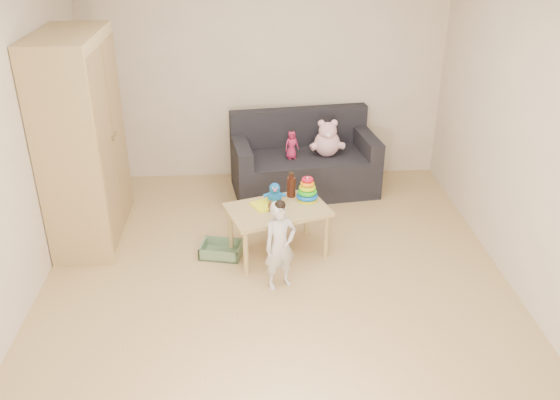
{
  "coord_description": "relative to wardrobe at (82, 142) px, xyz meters",
  "views": [
    {
      "loc": [
        -0.2,
        -4.26,
        2.94
      ],
      "look_at": [
        0.05,
        0.25,
        0.65
      ],
      "focal_mm": 38.0,
      "sensor_mm": 36.0,
      "label": 1
    }
  ],
  "objects": [
    {
      "name": "room",
      "position": [
        1.72,
        -0.86,
        0.32
      ],
      "size": [
        4.5,
        4.5,
        4.5
      ],
      "color": "tan",
      "rests_on": "ground"
    },
    {
      "name": "wardrobe",
      "position": [
        0.0,
        0.0,
        0.0
      ],
      "size": [
        0.54,
        1.09,
        1.96
      ],
      "primitive_type": "cube",
      "color": "tan",
      "rests_on": "ground"
    },
    {
      "name": "sofa",
      "position": [
        2.12,
        0.9,
        -0.76
      ],
      "size": [
        1.65,
        0.99,
        0.44
      ],
      "primitive_type": "cube",
      "rotation": [
        0.0,
        0.0,
        0.14
      ],
      "color": "black",
      "rests_on": "ground"
    },
    {
      "name": "play_table",
      "position": [
        1.76,
        -0.4,
        -0.75
      ],
      "size": [
        1.01,
        0.81,
        0.46
      ],
      "primitive_type": "cube",
      "rotation": [
        0.0,
        0.0,
        0.32
      ],
      "color": "tan",
      "rests_on": "ground"
    },
    {
      "name": "storage_bin",
      "position": [
        1.23,
        -0.42,
        -0.92
      ],
      "size": [
        0.42,
        0.35,
        0.11
      ],
      "primitive_type": null,
      "rotation": [
        0.0,
        0.0,
        -0.21
      ],
      "color": "#60825E",
      "rests_on": "ground"
    },
    {
      "name": "toddler",
      "position": [
        1.75,
        -0.93,
        -0.6
      ],
      "size": [
        0.34,
        0.29,
        0.77
      ],
      "primitive_type": "imported",
      "rotation": [
        0.0,
        0.0,
        0.43
      ],
      "color": "silver",
      "rests_on": "ground"
    },
    {
      "name": "pink_bear",
      "position": [
        2.36,
        0.87,
        -0.37
      ],
      "size": [
        0.38,
        0.35,
        0.34
      ],
      "primitive_type": null,
      "rotation": [
        0.0,
        0.0,
        0.38
      ],
      "color": "#F3B3C2",
      "rests_on": "sofa"
    },
    {
      "name": "doll",
      "position": [
        1.97,
        0.81,
        -0.39
      ],
      "size": [
        0.18,
        0.15,
        0.3
      ],
      "primitive_type": "imported",
      "rotation": [
        0.0,
        0.0,
        0.34
      ],
      "color": "#C22457",
      "rests_on": "sofa"
    },
    {
      "name": "ring_stacker",
      "position": [
        2.04,
        -0.26,
        -0.42
      ],
      "size": [
        0.2,
        0.2,
        0.23
      ],
      "color": "#D6DC0B",
      "rests_on": "play_table"
    },
    {
      "name": "brown_bottle",
      "position": [
        1.9,
        -0.17,
        -0.41
      ],
      "size": [
        0.08,
        0.08,
        0.24
      ],
      "color": "black",
      "rests_on": "play_table"
    },
    {
      "name": "blue_plush",
      "position": [
        1.74,
        -0.29,
        -0.41
      ],
      "size": [
        0.18,
        0.14,
        0.2
      ],
      "primitive_type": null,
      "rotation": [
        0.0,
        0.0,
        0.06
      ],
      "color": "blue",
      "rests_on": "play_table"
    },
    {
      "name": "wooden_figure",
      "position": [
        1.69,
        -0.46,
        -0.46
      ],
      "size": [
        0.04,
        0.04,
        0.11
      ],
      "primitive_type": null,
      "rotation": [
        0.0,
        0.0,
        -0.0
      ],
      "color": "brown",
      "rests_on": "play_table"
    },
    {
      "name": "yellow_book",
      "position": [
        1.65,
        -0.35,
        -0.51
      ],
      "size": [
        0.29,
        0.29,
        0.02
      ],
      "primitive_type": "cube",
      "rotation": [
        0.0,
        0.0,
        0.47
      ],
      "color": "#F7FF1A",
      "rests_on": "play_table"
    }
  ]
}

